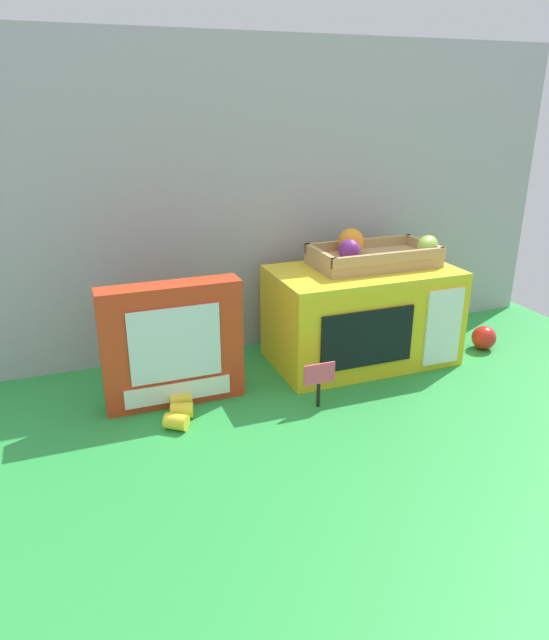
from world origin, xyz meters
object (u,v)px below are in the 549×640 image
Objects in this scene: food_groups_crate at (373,255)px; loose_toy_apple at (484,338)px; price_sign at (319,378)px; loose_toy_banana at (180,411)px; toy_microwave at (362,315)px; cookie_set_box at (173,345)px.

food_groups_crate is 5.11× the size of loose_toy_apple.
loose_toy_banana is (-0.28, 0.06, -0.05)m from price_sign.
toy_microwave is at bearing -147.84° from food_groups_crate.
cookie_set_box is at bearing 154.51° from price_sign.
price_sign is 0.79× the size of loose_toy_banana.
price_sign is at bearing -138.33° from food_groups_crate.
toy_microwave is 1.50× the size of cookie_set_box.
loose_toy_banana is 2.04× the size of loose_toy_apple.
loose_toy_apple is (0.82, 0.07, 0.02)m from loose_toy_banana.
toy_microwave reaches higher than price_sign.
cookie_set_box is 0.14m from loose_toy_banana.
price_sign is (-0.23, -0.21, -0.19)m from food_groups_crate.
loose_toy_banana is at bearing -175.16° from loose_toy_apple.
food_groups_crate is 3.17× the size of price_sign.
price_sign is (0.28, -0.13, -0.06)m from cookie_set_box.
toy_microwave is 0.28m from price_sign.
cookie_set_box is at bearing 83.98° from loose_toy_banana.
toy_microwave is at bearing 14.81° from loose_toy_banana.
food_groups_crate reaches higher than loose_toy_banana.
food_groups_crate is 1.08× the size of cookie_set_box.
toy_microwave is at bearing 6.46° from cookie_set_box.
food_groups_crate is 0.37m from price_sign.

